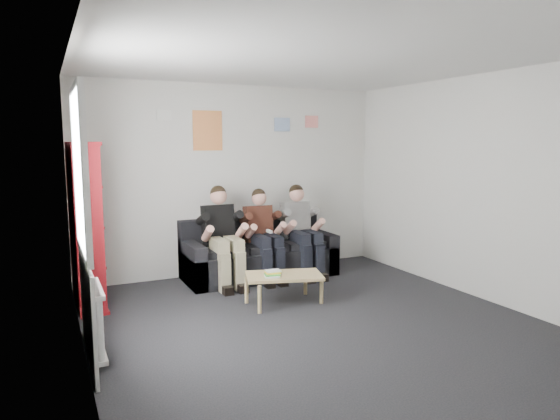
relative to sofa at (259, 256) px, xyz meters
The scene contains 14 objects.
room_shell 2.36m from the sofa, 95.26° to the right, with size 5.00×5.00×5.00m.
sofa is the anchor object (origin of this frame).
bookshelf 2.39m from the sofa, behind, with size 0.28×0.85×1.90m.
coffee_table 1.27m from the sofa, 99.34° to the right, with size 0.88×0.48×0.35m.
game_cases 1.31m from the sofa, 105.80° to the right, with size 0.22×0.21×0.05m.
person_left 0.72m from the sofa, 161.50° to the right, with size 0.41×0.87×1.32m.
person_middle 0.38m from the sofa, 90.00° to the right, with size 0.38×0.81×1.25m.
person_right 0.71m from the sofa, 18.36° to the right, with size 0.39×0.84×1.29m.
radiator 3.02m from the sofa, 140.98° to the right, with size 0.10×0.64×0.60m.
window 3.16m from the sofa, 141.85° to the right, with size 0.05×1.30×2.36m.
poster_large 1.89m from the sofa, 146.73° to the left, with size 0.42×0.01×0.55m, color #DEBC4E.
poster_blue 1.98m from the sofa, 34.95° to the left, with size 0.25×0.01×0.20m, color #3972C4.
poster_pink 2.21m from the sofa, 20.21° to the left, with size 0.22×0.01×0.18m, color #E246AB.
poster_sign 2.32m from the sofa, 161.93° to the left, with size 0.20×0.01×0.14m, color white.
Camera 1 is at (-2.50, -4.28, 1.90)m, focal length 32.00 mm.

